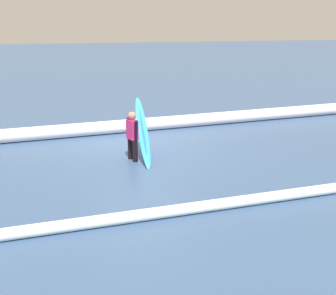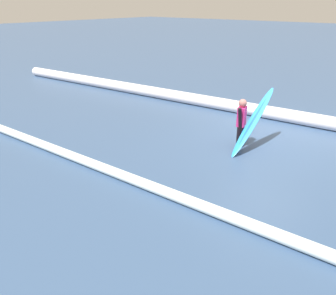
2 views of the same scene
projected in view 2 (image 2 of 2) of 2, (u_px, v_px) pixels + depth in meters
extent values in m
plane|color=#354F74|center=(266.00, 140.00, 10.25)|extent=(121.88, 121.88, 0.00)
cylinder|color=black|center=(241.00, 134.00, 9.87)|extent=(0.14, 0.14, 0.60)
cylinder|color=black|center=(239.00, 137.00, 9.63)|extent=(0.14, 0.14, 0.60)
cube|color=#D82672|center=(242.00, 116.00, 9.54)|extent=(0.29, 0.38, 0.52)
sphere|color=#A66A62|center=(243.00, 103.00, 9.40)|extent=(0.22, 0.22, 0.22)
cylinder|color=black|center=(243.00, 114.00, 9.72)|extent=(0.09, 0.18, 0.60)
cylinder|color=black|center=(240.00, 119.00, 9.36)|extent=(0.09, 0.20, 0.60)
ellipsoid|color=#268CE5|center=(253.00, 121.00, 9.47)|extent=(0.35, 1.89, 1.54)
ellipsoid|color=blue|center=(253.00, 121.00, 9.47)|extent=(0.17, 1.51, 1.24)
cylinder|color=white|center=(251.00, 109.00, 12.43)|extent=(24.64, 2.32, 0.43)
cylinder|color=white|center=(181.00, 198.00, 7.03)|extent=(15.80, 0.92, 0.23)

